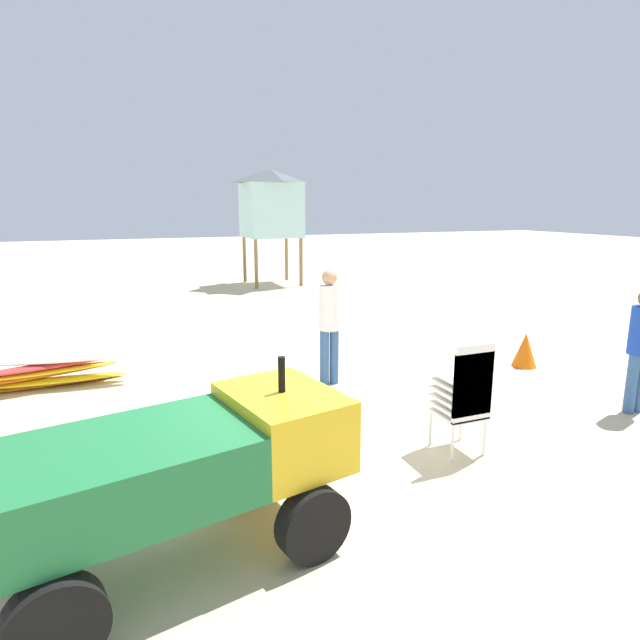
{
  "coord_description": "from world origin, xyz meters",
  "views": [
    {
      "loc": [
        -1.86,
        -5.08,
        2.71
      ],
      "look_at": [
        1.12,
        2.33,
        0.95
      ],
      "focal_mm": 29.49,
      "sensor_mm": 36.0,
      "label": 1
    }
  ],
  "objects": [
    {
      "name": "surfboard_pile",
      "position": [
        -2.84,
        3.42,
        0.24
      ],
      "size": [
        2.43,
        0.89,
        0.48
      ],
      "color": "orange",
      "rests_on": "ground"
    },
    {
      "name": "stacked_plastic_chairs",
      "position": [
        1.6,
        -0.69,
        0.74
      ],
      "size": [
        0.48,
        0.48,
        1.29
      ],
      "color": "white",
      "rests_on": "ground"
    },
    {
      "name": "lifeguard_near_center",
      "position": [
        1.15,
        2.02,
        1.03
      ],
      "size": [
        0.32,
        0.32,
        1.77
      ],
      "color": "#33598C",
      "rests_on": "ground"
    },
    {
      "name": "ground",
      "position": [
        0.0,
        0.0,
        0.0
      ],
      "size": [
        80.0,
        80.0,
        0.0
      ],
      "primitive_type": "plane",
      "color": "beige"
    },
    {
      "name": "utility_cart",
      "position": [
        -1.41,
        -1.33,
        0.78
      ],
      "size": [
        2.74,
        1.74,
        1.5
      ],
      "color": "#1E6B38",
      "rests_on": "ground"
    },
    {
      "name": "traffic_cone_near",
      "position": [
        4.59,
        1.6,
        0.29
      ],
      "size": [
        0.41,
        0.41,
        0.59
      ],
      "primitive_type": "cone",
      "color": "orange",
      "rests_on": "ground"
    },
    {
      "name": "lifeguard_tower",
      "position": [
        3.38,
        12.4,
        2.75
      ],
      "size": [
        1.98,
        1.98,
        3.87
      ],
      "color": "olive",
      "rests_on": "ground"
    }
  ]
}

